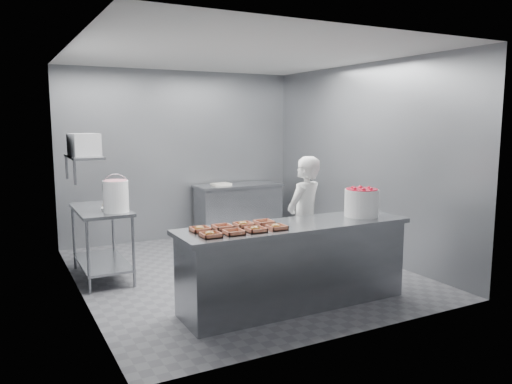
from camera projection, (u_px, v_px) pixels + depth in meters
floor at (240, 272)px, 6.61m from camera, size 4.50×4.50×0.00m
ceiling at (239, 55)px, 6.21m from camera, size 4.50×4.50×0.00m
wall_back at (181, 156)px, 8.38m from camera, size 4.00×0.04×2.80m
wall_left at (76, 174)px, 5.48m from camera, size 0.04×4.50×2.80m
wall_right at (362, 161)px, 7.33m from camera, size 0.04×4.50×2.80m
service_counter at (295, 264)px, 5.36m from camera, size 2.60×0.70×0.90m
prep_table at (101, 232)px, 6.29m from camera, size 0.60×1.20×0.90m
back_counter at (238, 210)px, 8.62m from camera, size 1.50×0.60×0.90m
wall_shelf at (84, 157)px, 6.07m from camera, size 0.35×0.90×0.03m
tray_0 at (210, 234)px, 4.70m from camera, size 0.19×0.18×0.06m
tray_1 at (234, 232)px, 4.82m from camera, size 0.19×0.18×0.04m
tray_2 at (255, 229)px, 4.93m from camera, size 0.19×0.18×0.06m
tray_3 at (276, 227)px, 5.04m from camera, size 0.19×0.18×0.06m
tray_4 at (200, 229)px, 4.94m from camera, size 0.19×0.18×0.06m
tray_5 at (223, 227)px, 5.05m from camera, size 0.19×0.18×0.04m
tray_6 at (243, 224)px, 5.16m from camera, size 0.19×0.18×0.06m
tray_7 at (264, 222)px, 5.27m from camera, size 0.19×0.18×0.04m
worker at (304, 220)px, 6.08m from camera, size 0.67×0.58×1.56m
strawberry_tub at (362, 202)px, 5.69m from camera, size 0.39×0.39×0.32m
glaze_bucket at (116, 195)px, 5.96m from camera, size 0.32×0.30×0.46m
bucket_lid at (114, 208)px, 6.16m from camera, size 0.33×0.33×0.02m
rag at (109, 205)px, 6.43m from camera, size 0.16×0.15×0.02m
appliance at (84, 145)px, 5.99m from camera, size 0.36×0.39×0.27m
paper_stack at (221, 184)px, 8.41m from camera, size 0.31×0.24×0.04m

